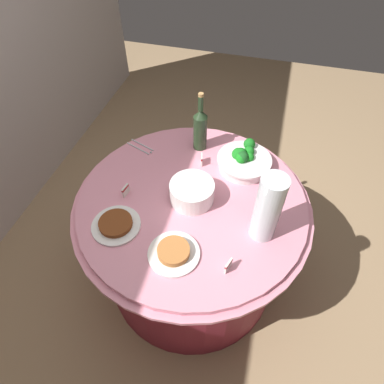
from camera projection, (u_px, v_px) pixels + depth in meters
name	position (u px, v px, depth m)	size (l,w,h in m)	color
ground_plane	(192.00, 271.00, 2.12)	(6.00, 6.00, 0.00)	#9E7F5B
buffet_table	(192.00, 240.00, 1.83)	(1.16, 1.16, 0.74)	maroon
broccoli_bowl	(244.00, 160.00, 1.67)	(0.28, 0.28, 0.11)	white
plate_stack	(192.00, 192.00, 1.52)	(0.21, 0.21, 0.10)	white
wine_bottle	(200.00, 128.00, 1.71)	(0.07, 0.07, 0.34)	#22361E
decorative_fruit_vase	(267.00, 210.00, 1.31)	(0.11, 0.11, 0.34)	silver
serving_tongs	(141.00, 147.00, 1.80)	(0.10, 0.17, 0.01)	silver
food_plate_peanuts	(174.00, 252.00, 1.35)	(0.22, 0.22, 0.04)	white
food_plate_stir_fry	(116.00, 224.00, 1.44)	(0.22, 0.22, 0.03)	white
label_placard_front	(125.00, 190.00, 1.55)	(0.05, 0.02, 0.05)	white
label_placard_mid	(202.00, 159.00, 1.70)	(0.05, 0.02, 0.05)	white
label_placard_rear	(228.00, 265.00, 1.29)	(0.05, 0.02, 0.05)	white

